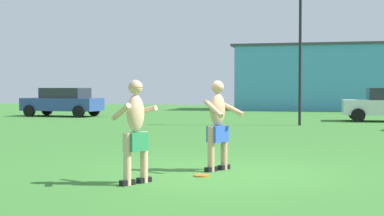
{
  "coord_description": "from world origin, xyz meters",
  "views": [
    {
      "loc": [
        1.9,
        -10.33,
        1.6
      ],
      "look_at": [
        -0.62,
        0.26,
        1.2
      ],
      "focal_mm": 52.27,
      "sensor_mm": 36.0,
      "label": 1
    }
  ],
  "objects_px": {
    "car_blue_mid_lot": "(63,101)",
    "player_with_cap": "(135,126)",
    "frisbee": "(202,175)",
    "lamp_post": "(300,36)",
    "player_in_blue": "(218,123)"
  },
  "relations": [
    {
      "from": "car_blue_mid_lot",
      "to": "player_with_cap",
      "type": "bearing_deg",
      "value": -60.65
    },
    {
      "from": "car_blue_mid_lot",
      "to": "lamp_post",
      "type": "bearing_deg",
      "value": -19.0
    },
    {
      "from": "player_with_cap",
      "to": "lamp_post",
      "type": "relative_size",
      "value": 0.28
    },
    {
      "from": "player_with_cap",
      "to": "player_in_blue",
      "type": "distance_m",
      "value": 2.07
    },
    {
      "from": "frisbee",
      "to": "car_blue_mid_lot",
      "type": "distance_m",
      "value": 22.21
    },
    {
      "from": "player_in_blue",
      "to": "lamp_post",
      "type": "bearing_deg",
      "value": 85.84
    },
    {
      "from": "player_with_cap",
      "to": "player_in_blue",
      "type": "xyz_separation_m",
      "value": [
        1.05,
        1.78,
        -0.04
      ]
    },
    {
      "from": "player_with_cap",
      "to": "lamp_post",
      "type": "bearing_deg",
      "value": 82.4
    },
    {
      "from": "player_in_blue",
      "to": "car_blue_mid_lot",
      "type": "xyz_separation_m",
      "value": [
        -12.14,
        17.94,
        -0.1
      ]
    },
    {
      "from": "player_in_blue",
      "to": "frisbee",
      "type": "relative_size",
      "value": 6.18
    },
    {
      "from": "frisbee",
      "to": "lamp_post",
      "type": "relative_size",
      "value": 0.05
    },
    {
      "from": "car_blue_mid_lot",
      "to": "lamp_post",
      "type": "height_order",
      "value": "lamp_post"
    },
    {
      "from": "lamp_post",
      "to": "player_with_cap",
      "type": "bearing_deg",
      "value": -97.6
    },
    {
      "from": "lamp_post",
      "to": "frisbee",
      "type": "bearing_deg",
      "value": -94.56
    },
    {
      "from": "player_with_cap",
      "to": "car_blue_mid_lot",
      "type": "xyz_separation_m",
      "value": [
        -11.09,
        19.72,
        -0.13
      ]
    }
  ]
}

